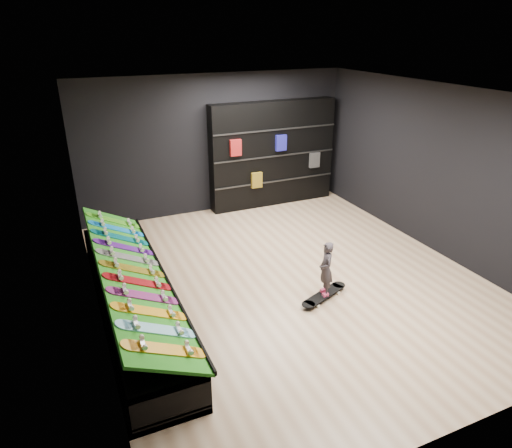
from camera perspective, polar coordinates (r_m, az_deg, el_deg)
name	(u,v)px	position (r m, az deg, el deg)	size (l,w,h in m)	color
floor	(288,278)	(7.72, 4.03, -6.76)	(6.00, 7.00, 0.01)	tan
ceiling	(294,94)	(6.73, 4.77, 15.88)	(6.00, 7.00, 0.01)	white
wall_back	(216,144)	(10.17, -5.04, 9.88)	(6.00, 0.02, 3.00)	black
wall_front	(472,314)	(4.63, 25.43, -10.12)	(6.00, 0.02, 3.00)	black
wall_left	(87,225)	(6.33, -20.38, -0.18)	(0.02, 7.00, 3.00)	black
wall_right	(439,171)	(8.85, 21.90, 6.18)	(0.02, 7.00, 3.00)	black
display_rack	(132,299)	(6.93, -15.20, -9.08)	(0.90, 4.50, 0.50)	black
turf_ramp	(132,271)	(6.70, -15.20, -5.67)	(1.00, 4.50, 0.04)	#1A6F11
back_shelving	(273,154)	(10.57, 2.09, 8.73)	(2.97, 0.35, 2.38)	black
floor_skateboard	(324,296)	(7.22, 8.50, -8.90)	(0.98, 0.22, 0.09)	black
child	(325,279)	(7.06, 8.65, -6.81)	(0.20, 0.14, 0.52)	black
display_board_0	(165,349)	(5.11, -11.30, -15.08)	(0.98, 0.22, 0.09)	orange
display_board_1	(157,329)	(5.41, -12.26, -12.71)	(0.98, 0.22, 0.09)	#0CB2E5
display_board_2	(150,311)	(5.72, -13.11, -10.60)	(0.98, 0.22, 0.09)	yellow
display_board_3	(144,296)	(6.03, -13.85, -8.70)	(0.98, 0.22, 0.09)	#2626BF
display_board_4	(138,282)	(6.36, -14.52, -6.99)	(0.98, 0.22, 0.09)	red
display_board_5	(133,269)	(6.69, -15.11, -5.44)	(0.98, 0.22, 0.09)	yellow
display_board_6	(129,257)	(7.02, -15.65, -4.05)	(0.98, 0.22, 0.09)	black
display_board_7	(124,247)	(7.36, -16.13, -2.78)	(0.98, 0.22, 0.09)	purple
display_board_8	(121,237)	(7.71, -16.58, -1.62)	(0.98, 0.22, 0.09)	#0C8C99
display_board_9	(117,229)	(8.05, -16.98, -0.56)	(0.98, 0.22, 0.09)	blue
display_board_10	(114,221)	(8.40, -17.35, 0.41)	(0.98, 0.22, 0.09)	green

